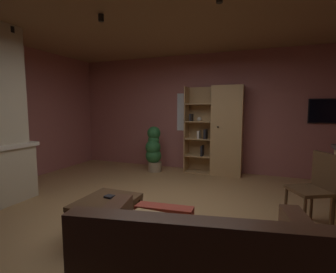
# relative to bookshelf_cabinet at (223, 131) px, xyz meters

# --- Properties ---
(floor) EXTENTS (6.47, 5.57, 0.02)m
(floor) POSITION_rel_bookshelf_cabinet_xyz_m (-0.46, -2.54, -0.97)
(floor) COLOR #A37A4C
(floor) RESTS_ON ground
(wall_back) EXTENTS (6.59, 0.06, 2.69)m
(wall_back) POSITION_rel_bookshelf_cabinet_xyz_m (-0.46, 0.27, 0.39)
(wall_back) COLOR #9E5B56
(wall_back) RESTS_ON ground
(ceiling) EXTENTS (6.47, 5.57, 0.02)m
(ceiling) POSITION_rel_bookshelf_cabinet_xyz_m (-0.46, -2.54, 1.74)
(ceiling) COLOR #8E6B47
(window_pane_back) EXTENTS (0.64, 0.01, 0.89)m
(window_pane_back) POSITION_rel_bookshelf_cabinet_xyz_m (-0.82, 0.24, 0.41)
(window_pane_back) COLOR white
(bookshelf_cabinet) EXTENTS (1.25, 0.41, 1.94)m
(bookshelf_cabinet) POSITION_rel_bookshelf_cabinet_xyz_m (0.00, 0.00, 0.00)
(bookshelf_cabinet) COLOR tan
(bookshelf_cabinet) RESTS_ON ground
(leather_couch) EXTENTS (1.68, 1.13, 0.84)m
(leather_couch) POSITION_rel_bookshelf_cabinet_xyz_m (0.43, -3.88, -0.64)
(leather_couch) COLOR #4C2D1E
(leather_couch) RESTS_ON ground
(coffee_table) EXTENTS (0.58, 0.69, 0.43)m
(coffee_table) POSITION_rel_bookshelf_cabinet_xyz_m (-0.81, -3.19, -0.62)
(coffee_table) COLOR #4C331E
(coffee_table) RESTS_ON ground
(table_book_0) EXTENTS (0.11, 0.10, 0.02)m
(table_book_0) POSITION_rel_bookshelf_cabinet_xyz_m (-0.81, -3.12, -0.52)
(table_book_0) COLOR black
(table_book_0) RESTS_ON coffee_table
(dining_chair) EXTENTS (0.57, 0.57, 0.92)m
(dining_chair) POSITION_rel_bookshelf_cabinet_xyz_m (1.44, -2.07, -0.43)
(dining_chair) COLOR #4C331E
(dining_chair) RESTS_ON ground
(potted_floor_plant) EXTENTS (0.36, 0.39, 1.04)m
(potted_floor_plant) POSITION_rel_bookshelf_cabinet_xyz_m (-1.53, -0.30, -0.44)
(potted_floor_plant) COLOR #9E896B
(potted_floor_plant) RESTS_ON ground
(wall_mounted_tv) EXTENTS (0.85, 0.06, 0.48)m
(wall_mounted_tv) POSITION_rel_bookshelf_cabinet_xyz_m (2.07, 0.21, 0.44)
(wall_mounted_tv) COLOR black
(track_light_spot_0) EXTENTS (0.07, 0.07, 0.09)m
(track_light_spot_0) POSITION_rel_bookshelf_cabinet_xyz_m (-2.76, -2.69, 1.66)
(track_light_spot_0) COLOR black
(track_light_spot_1) EXTENTS (0.07, 0.07, 0.09)m
(track_light_spot_1) POSITION_rel_bookshelf_cabinet_xyz_m (-1.22, -2.61, 1.66)
(track_light_spot_1) COLOR black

